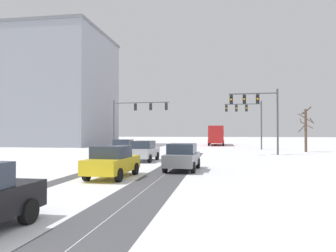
# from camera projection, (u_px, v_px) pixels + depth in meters

# --- Properties ---
(wheel_track_left_lane) EXTENTS (1.01, 32.86, 0.01)m
(wheel_track_left_lane) POSITION_uv_depth(u_px,v_px,m) (161.00, 170.00, 19.34)
(wheel_track_left_lane) COLOR #4C4C51
(wheel_track_left_lane) RESTS_ON ground
(wheel_track_right_lane) EXTENTS (1.18, 32.86, 0.01)m
(wheel_track_right_lane) POSITION_uv_depth(u_px,v_px,m) (180.00, 171.00, 19.16)
(wheel_track_right_lane) COLOR #4C4C51
(wheel_track_right_lane) RESTS_ON ground
(wheel_track_center) EXTENTS (0.88, 32.86, 0.01)m
(wheel_track_center) POSITION_uv_depth(u_px,v_px,m) (99.00, 169.00, 19.97)
(wheel_track_center) COLOR #4C4C51
(wheel_track_center) RESTS_ON ground
(traffic_signal_far_right) EXTENTS (4.93, 0.42, 6.50)m
(traffic_signal_far_right) POSITION_uv_depth(u_px,v_px,m) (246.00, 114.00, 42.92)
(traffic_signal_far_right) COLOR #47474C
(traffic_signal_far_right) RESTS_ON ground
(traffic_signal_near_right) EXTENTS (4.70, 0.55, 6.50)m
(traffic_signal_near_right) POSITION_uv_depth(u_px,v_px,m) (258.00, 107.00, 31.15)
(traffic_signal_near_right) COLOR #47474C
(traffic_signal_near_right) RESTS_ON ground
(traffic_signal_far_left) EXTENTS (7.49, 0.61, 6.50)m
(traffic_signal_far_left) POSITION_uv_depth(u_px,v_px,m) (136.00, 113.00, 41.09)
(traffic_signal_far_left) COLOR #47474C
(traffic_signal_far_left) RESTS_ON ground
(car_white_lead) EXTENTS (2.02, 4.19, 1.62)m
(car_white_lead) POSITION_uv_depth(u_px,v_px,m) (124.00, 148.00, 29.95)
(car_white_lead) COLOR silver
(car_white_lead) RESTS_ON ground
(car_silver_second) EXTENTS (1.94, 4.15, 1.62)m
(car_silver_second) POSITION_uv_depth(u_px,v_px,m) (144.00, 151.00, 25.43)
(car_silver_second) COLOR #B7BABF
(car_silver_second) RESTS_ON ground
(car_grey_third) EXTENTS (1.97, 4.17, 1.62)m
(car_grey_third) POSITION_uv_depth(u_px,v_px,m) (182.00, 157.00, 19.29)
(car_grey_third) COLOR slate
(car_grey_third) RESTS_ON ground
(car_yellow_cab_fourth) EXTENTS (1.97, 4.17, 1.62)m
(car_yellow_cab_fourth) POSITION_uv_depth(u_px,v_px,m) (112.00, 162.00, 16.17)
(car_yellow_cab_fourth) COLOR yellow
(car_yellow_cab_fourth) RESTS_ON ground
(bus_oncoming) EXTENTS (2.72, 11.01, 3.38)m
(bus_oncoming) POSITION_uv_depth(u_px,v_px,m) (216.00, 134.00, 57.08)
(bus_oncoming) COLOR #B21E1E
(bus_oncoming) RESTS_ON ground
(bare_tree_sidewalk_far) EXTENTS (1.96, 1.83, 5.33)m
(bare_tree_sidewalk_far) POSITION_uv_depth(u_px,v_px,m) (306.00, 128.00, 37.23)
(bare_tree_sidewalk_far) COLOR brown
(bare_tree_sidewalk_far) RESTS_ON ground
(office_building_far_left_block) EXTENTS (21.11, 18.01, 19.76)m
(office_building_far_left_block) POSITION_uv_depth(u_px,v_px,m) (48.00, 90.00, 57.22)
(office_building_far_left_block) COLOR #9399A3
(office_building_far_left_block) RESTS_ON ground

